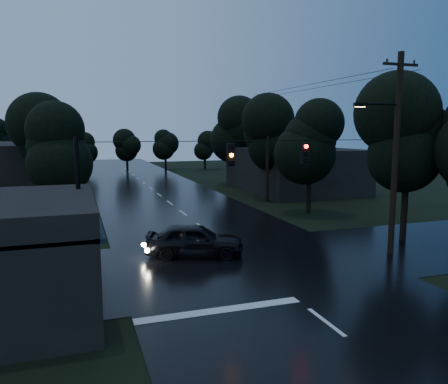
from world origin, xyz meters
TOP-DOWN VIEW (x-y plane):
  - main_road at (0.00, 30.00)m, footprint 12.00×120.00m
  - cross_street at (0.00, 12.00)m, footprint 60.00×9.00m
  - building_far_right at (14.00, 34.00)m, footprint 10.00×14.00m
  - building_far_left at (-14.00, 40.00)m, footprint 10.00×16.00m
  - utility_pole_main at (7.41, 11.00)m, footprint 3.50×0.30m
  - utility_pole_far at (8.30, 28.00)m, footprint 2.00×0.30m
  - anchor_pole_left at (-7.50, 11.00)m, footprint 0.18×0.18m
  - span_signals at (0.56, 10.99)m, footprint 15.00×0.37m
  - tree_corner_near at (10.00, 13.00)m, footprint 4.48×4.48m
  - tree_left_a at (-9.00, 22.00)m, footprint 3.92×3.92m
  - tree_left_b at (-9.60, 30.00)m, footprint 4.20×4.20m
  - tree_left_c at (-10.20, 40.00)m, footprint 4.48×4.48m
  - tree_right_a at (9.00, 22.00)m, footprint 4.20×4.20m
  - tree_right_b at (9.60, 30.00)m, footprint 4.48×4.48m
  - tree_right_c at (10.20, 40.00)m, footprint 4.76×4.76m
  - car at (-2.09, 13.79)m, footprint 5.20×3.30m

SIDE VIEW (x-z plane):
  - main_road at x=0.00m, z-range -0.01..0.01m
  - cross_street at x=0.00m, z-range -0.01..0.01m
  - car at x=-2.09m, z-range 0.00..1.65m
  - building_far_right at x=14.00m, z-range 0.00..4.40m
  - building_far_left at x=-14.00m, z-range 0.00..5.00m
  - anchor_pole_left at x=-7.50m, z-range 0.00..6.00m
  - utility_pole_far at x=8.30m, z-range 0.13..7.63m
  - tree_left_a at x=-9.00m, z-range 1.11..9.37m
  - span_signals at x=0.56m, z-range 4.69..5.80m
  - utility_pole_main at x=7.41m, z-range 0.26..10.26m
  - tree_left_b at x=-9.60m, z-range 1.19..10.04m
  - tree_right_a at x=9.00m, z-range 1.19..10.04m
  - tree_corner_near at x=10.00m, z-range 1.27..10.71m
  - tree_left_c at x=-10.20m, z-range 1.27..10.71m
  - tree_right_b at x=9.60m, z-range 1.27..10.71m
  - tree_right_c at x=10.20m, z-range 1.35..11.38m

